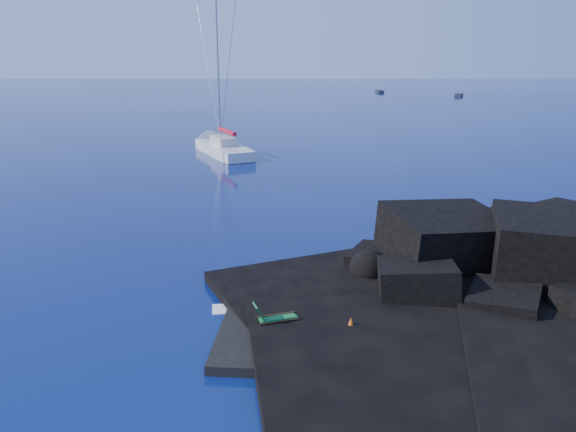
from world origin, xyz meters
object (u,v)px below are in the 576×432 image
(sunbather, at_px, (384,331))
(distant_boat_b, at_px, (459,96))
(deck_chair, at_px, (278,313))
(marker_cone, at_px, (351,325))
(sailboat, at_px, (223,154))
(distant_boat_a, at_px, (380,92))

(sunbather, relative_size, distant_boat_b, 0.35)
(deck_chair, xyz_separation_m, marker_cone, (2.57, -0.50, -0.25))
(marker_cone, distance_m, distant_boat_b, 119.27)
(deck_chair, distance_m, sunbather, 3.81)
(sailboat, bearing_deg, deck_chair, -105.66)
(distant_boat_a, height_order, distant_boat_b, distant_boat_b)
(sailboat, relative_size, deck_chair, 9.57)
(deck_chair, distance_m, distant_boat_b, 119.71)
(deck_chair, height_order, sunbather, deck_chair)
(sunbather, height_order, distant_boat_a, sunbather)
(sailboat, height_order, sunbather, sailboat)
(marker_cone, height_order, distant_boat_b, marker_cone)
(marker_cone, height_order, distant_boat_a, marker_cone)
(deck_chair, relative_size, distant_boat_a, 0.36)
(distant_boat_a, bearing_deg, deck_chair, -103.89)
(marker_cone, xyz_separation_m, distant_boat_a, (24.91, 124.86, -0.63))
(sailboat, xyz_separation_m, distant_boat_b, (48.31, 73.94, 0.00))
(sailboat, xyz_separation_m, deck_chair, (4.96, -37.64, 0.88))
(sunbather, height_order, marker_cone, marker_cone)
(distant_boat_b, bearing_deg, sunbather, -84.47)
(sailboat, relative_size, distant_boat_b, 3.27)
(sailboat, distance_m, sunbather, 39.40)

